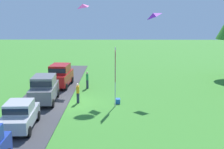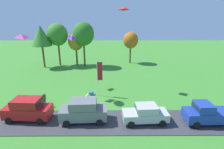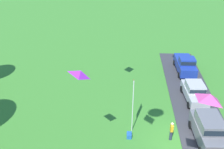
% 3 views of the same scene
% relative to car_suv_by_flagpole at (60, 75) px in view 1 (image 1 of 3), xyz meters
% --- Properties ---
extents(ground_plane, '(120.00, 120.00, 0.00)m').
position_rel_car_suv_by_flagpole_xyz_m(ground_plane, '(5.55, 2.10, -1.30)').
color(ground_plane, '#3D842D').
extents(pavement_strip, '(36.00, 4.40, 0.06)m').
position_rel_car_suv_by_flagpole_xyz_m(pavement_strip, '(5.55, -0.50, -1.27)').
color(pavement_strip, '#38383D').
rests_on(pavement_strip, ground).
extents(car_suv_by_flagpole, '(4.70, 2.25, 2.28)m').
position_rel_car_suv_by_flagpole_xyz_m(car_suv_by_flagpole, '(0.00, 0.00, 0.00)').
color(car_suv_by_flagpole, red).
rests_on(car_suv_by_flagpole, ground).
extents(car_suv_mid_row, '(4.69, 2.22, 2.28)m').
position_rel_car_suv_by_flagpole_xyz_m(car_suv_mid_row, '(5.68, -0.36, 0.00)').
color(car_suv_mid_row, slate).
rests_on(car_suv_mid_row, ground).
extents(car_sedan_near_entrance, '(4.49, 2.15, 1.84)m').
position_rel_car_suv_by_flagpole_xyz_m(car_sedan_near_entrance, '(11.78, -0.59, -0.25)').
color(car_sedan_near_entrance, '#B7B7BC').
rests_on(car_sedan_near_entrance, ground).
extents(person_on_lawn, '(0.36, 0.24, 1.71)m').
position_rel_car_suv_by_flagpole_xyz_m(person_on_lawn, '(5.73, 2.50, -0.42)').
color(person_on_lawn, '#2D334C').
rests_on(person_on_lawn, ground).
extents(person_beside_suv, '(0.36, 0.24, 1.71)m').
position_rel_car_suv_by_flagpole_xyz_m(person_beside_suv, '(0.62, 2.84, -0.42)').
color(person_beside_suv, '#2D334C').
rests_on(person_beside_suv, ground).
extents(flag_banner, '(0.71, 0.08, 4.86)m').
position_rel_car_suv_by_flagpole_xyz_m(flag_banner, '(6.87, 5.65, 1.79)').
color(flag_banner, silver).
rests_on(flag_banner, ground).
extents(cooler_box, '(0.56, 0.40, 0.40)m').
position_rel_car_suv_by_flagpole_xyz_m(cooler_box, '(5.77, 5.87, -1.10)').
color(cooler_box, blue).
rests_on(cooler_box, ground).
extents(kite_diamond_trailing_tail, '(1.55, 1.56, 0.57)m').
position_rel_car_suv_by_flagpole_xyz_m(kite_diamond_trailing_tail, '(-0.61, 2.37, 6.90)').
color(kite_diamond_trailing_tail, '#EA4C9E').
extents(kite_diamond_high_right, '(0.98, 1.23, 0.75)m').
position_rel_car_suv_by_flagpole_xyz_m(kite_diamond_high_right, '(3.00, 9.00, 6.04)').
color(kite_diamond_high_right, purple).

